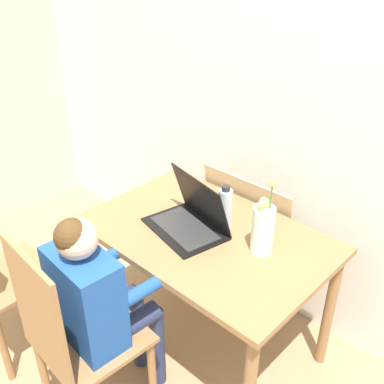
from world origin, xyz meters
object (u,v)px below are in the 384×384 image
Objects in this scene: person_seated at (98,296)px; water_bottle at (225,209)px; flower_vase at (263,227)px; chair_occupied at (75,339)px; laptop at (191,217)px.

water_bottle is at bearing -97.71° from person_seated.
flower_vase is at bearing -115.88° from person_seated.
chair_occupied is 4.28× the size of water_bottle.
water_bottle is (0.12, 0.10, 0.05)m from laptop.
flower_vase is at bearing -111.97° from chair_occupied.
chair_occupied is at bearing -100.08° from water_bottle.
flower_vase reaches higher than chair_occupied.
chair_occupied is 2.31× the size of laptop.
person_seated is at bearing -119.52° from flower_vase.
water_bottle is at bearing 175.21° from flower_vase.
chair_occupied is 2.74× the size of flower_vase.
person_seated is (0.01, 0.13, 0.14)m from chair_occupied.
flower_vase is (0.35, 0.74, 0.34)m from chair_occupied.
chair_occupied is 0.89m from flower_vase.
flower_vase is 0.22m from water_bottle.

